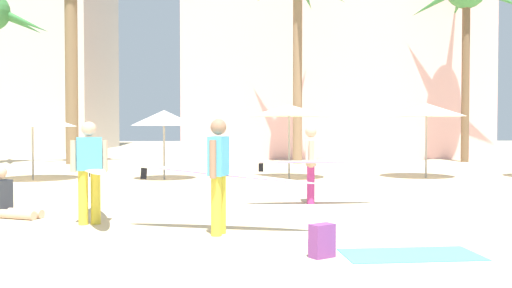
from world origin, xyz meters
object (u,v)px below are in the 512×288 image
cafe_umbrella_0 (164,118)px  person_far_right (219,172)px  person_mid_center (91,169)px  person_mid_right (311,162)px  cafe_umbrella_5 (289,110)px  cafe_umbrella_2 (32,119)px  cafe_umbrella_4 (426,110)px  backpack (321,241)px  beach_towel (411,255)px  person_mid_left (8,200)px  palm_tree_center (466,0)px

cafe_umbrella_0 → person_far_right: bearing=-78.4°
person_mid_center → person_mid_right: 4.61m
cafe_umbrella_5 → cafe_umbrella_2: bearing=-179.8°
cafe_umbrella_2 → person_far_right: bearing=-56.9°
cafe_umbrella_4 → backpack: (-5.18, -10.78, -1.97)m
cafe_umbrella_0 → person_mid_center: 8.00m
cafe_umbrella_4 → beach_towel: (-4.03, -10.72, -2.17)m
cafe_umbrella_0 → beach_towel: cafe_umbrella_0 is taller
beach_towel → person_mid_center: bearing=150.5°
person_mid_center → person_far_right: 2.39m
person_mid_center → cafe_umbrella_4: bearing=116.3°
cafe_umbrella_0 → cafe_umbrella_2: cafe_umbrella_0 is taller
person_mid_right → person_far_right: 3.70m
backpack → person_mid_right: 4.93m
person_mid_right → cafe_umbrella_0: bearing=130.1°
cafe_umbrella_2 → cafe_umbrella_5: size_ratio=1.02×
person_mid_left → person_mid_center: bearing=-0.0°
backpack → person_mid_right: person_mid_right is taller
cafe_umbrella_2 → beach_towel: cafe_umbrella_2 is taller
palm_tree_center → cafe_umbrella_4: size_ratio=3.67×
backpack → person_mid_left: 6.13m
beach_towel → person_mid_right: bearing=96.6°
backpack → palm_tree_center: bearing=-58.7°
palm_tree_center → cafe_umbrella_2: bearing=-154.6°
cafe_umbrella_4 → person_mid_center: bearing=-136.9°
cafe_umbrella_2 → person_far_right: 10.78m
beach_towel → person_mid_left: size_ratio=1.69×
cafe_umbrella_4 → person_far_right: 11.24m
palm_tree_center → cafe_umbrella_0: (-13.02, -8.16, -5.62)m
palm_tree_center → person_mid_right: (-9.28, -13.92, -6.63)m
cafe_umbrella_2 → cafe_umbrella_4: cafe_umbrella_4 is taller
cafe_umbrella_2 → person_mid_center: size_ratio=0.96×
cafe_umbrella_2 → cafe_umbrella_4: (12.35, 0.10, 0.30)m
cafe_umbrella_2 → person_mid_left: (2.05, -7.32, -1.56)m
backpack → person_mid_center: bearing=21.5°
cafe_umbrella_2 → person_mid_center: cafe_umbrella_2 is taller
cafe_umbrella_0 → cafe_umbrella_4: size_ratio=0.88×
cafe_umbrella_5 → cafe_umbrella_4: bearing=0.9°
cafe_umbrella_4 → cafe_umbrella_2: bearing=-179.5°
person_mid_left → beach_towel: bearing=-5.3°
cafe_umbrella_2 → person_far_right: cafe_umbrella_2 is taller
palm_tree_center → cafe_umbrella_0: 16.36m
cafe_umbrella_0 → person_far_right: (1.84, -8.93, -0.97)m
person_mid_left → cafe_umbrella_2: bearing=128.1°
cafe_umbrella_4 → beach_towel: cafe_umbrella_4 is taller
cafe_umbrella_4 → backpack: cafe_umbrella_4 is taller
cafe_umbrella_5 → person_far_right: size_ratio=0.84×
cafe_umbrella_4 → person_mid_center: (-8.65, -8.10, -1.25)m
cafe_umbrella_4 → person_mid_right: 7.60m
person_mid_left → person_far_right: size_ratio=0.33×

